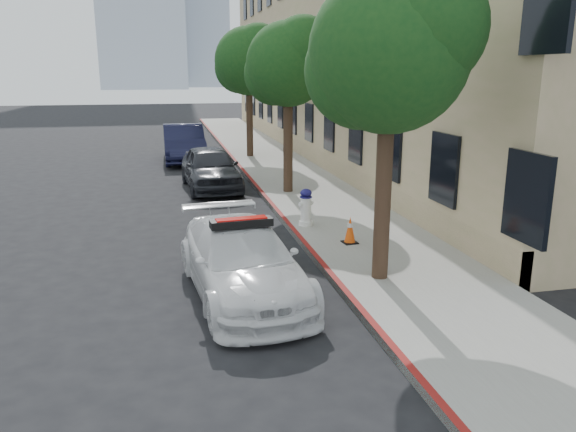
{
  "coord_description": "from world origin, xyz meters",
  "views": [
    {
      "loc": [
        -0.98,
        -11.41,
        3.95
      ],
      "look_at": [
        1.49,
        -0.33,
        1.0
      ],
      "focal_mm": 35.0,
      "sensor_mm": 36.0,
      "label": 1
    }
  ],
  "objects_px": {
    "traffic_cone": "(350,230)",
    "parked_car_far": "(184,143)",
    "parked_car_mid": "(210,168)",
    "police_car": "(242,261)",
    "fire_hydrant": "(306,208)"
  },
  "relations": [
    {
      "from": "traffic_cone",
      "to": "parked_car_far",
      "type": "bearing_deg",
      "value": 102.77
    },
    {
      "from": "parked_car_mid",
      "to": "traffic_cone",
      "type": "height_order",
      "value": "parked_car_mid"
    },
    {
      "from": "parked_car_far",
      "to": "police_car",
      "type": "bearing_deg",
      "value": -89.1
    },
    {
      "from": "fire_hydrant",
      "to": "traffic_cone",
      "type": "height_order",
      "value": "fire_hydrant"
    },
    {
      "from": "fire_hydrant",
      "to": "parked_car_mid",
      "type": "bearing_deg",
      "value": 89.25
    },
    {
      "from": "fire_hydrant",
      "to": "traffic_cone",
      "type": "relative_size",
      "value": 1.52
    },
    {
      "from": "parked_car_mid",
      "to": "police_car",
      "type": "bearing_deg",
      "value": -95.17
    },
    {
      "from": "parked_car_mid",
      "to": "parked_car_far",
      "type": "xyz_separation_m",
      "value": [
        -0.63,
        6.33,
        0.08
      ]
    },
    {
      "from": "traffic_cone",
      "to": "parked_car_mid",
      "type": "bearing_deg",
      "value": 108.52
    },
    {
      "from": "police_car",
      "to": "parked_car_mid",
      "type": "relative_size",
      "value": 1.07
    },
    {
      "from": "parked_car_far",
      "to": "traffic_cone",
      "type": "height_order",
      "value": "parked_car_far"
    },
    {
      "from": "parked_car_far",
      "to": "traffic_cone",
      "type": "bearing_deg",
      "value": -77.65
    },
    {
      "from": "parked_car_far",
      "to": "traffic_cone",
      "type": "relative_size",
      "value": 8.01
    },
    {
      "from": "parked_car_mid",
      "to": "fire_hydrant",
      "type": "distance_m",
      "value": 6.05
    },
    {
      "from": "parked_car_far",
      "to": "fire_hydrant",
      "type": "height_order",
      "value": "parked_car_far"
    }
  ]
}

